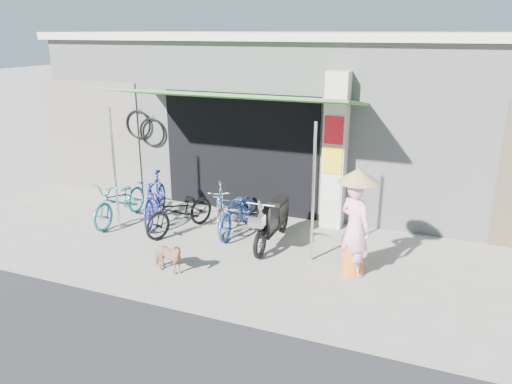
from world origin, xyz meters
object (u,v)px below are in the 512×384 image
at_px(bike_teal, 120,201).
at_px(bike_black, 180,211).
at_px(moped, 273,221).
at_px(bike_silver, 220,207).
at_px(street_dog, 167,257).
at_px(nun, 355,223).
at_px(bike_navy, 236,211).
at_px(bike_blue, 155,198).

xyz_separation_m(bike_teal, bike_black, (1.40, -0.03, -0.02)).
bearing_deg(bike_black, moped, 24.13).
xyz_separation_m(bike_silver, street_dog, (0.03, -2.01, -0.18)).
distance_m(bike_black, moped, 1.83).
height_order(street_dog, moped, moped).
distance_m(street_dog, nun, 3.01).
bearing_deg(bike_navy, bike_black, -160.35).
xyz_separation_m(bike_navy, nun, (2.42, -0.89, 0.45)).
height_order(moped, nun, nun).
distance_m(moped, nun, 1.76).
bearing_deg(bike_teal, bike_black, -2.77).
distance_m(bike_blue, street_dog, 2.33).
height_order(bike_teal, bike_blue, bike_blue).
height_order(bike_blue, bike_navy, bike_blue).
xyz_separation_m(bike_teal, moped, (3.22, 0.11, 0.00)).
bearing_deg(street_dog, bike_black, 30.00).
relative_size(bike_blue, bike_silver, 1.12).
height_order(bike_teal, street_dog, bike_teal).
height_order(bike_black, street_dog, bike_black).
height_order(bike_black, bike_navy, bike_black).
bearing_deg(bike_black, street_dog, -47.38).
height_order(bike_silver, nun, nun).
distance_m(bike_silver, bike_navy, 0.36).
bearing_deg(bike_teal, bike_blue, 18.66).
height_order(bike_teal, moped, moped).
bearing_deg(moped, bike_silver, 165.48).
distance_m(bike_blue, bike_navy, 1.73).
height_order(bike_teal, nun, nun).
relative_size(moped, nun, 0.99).
relative_size(bike_black, bike_silver, 1.08).
relative_size(bike_teal, moped, 0.98).
relative_size(bike_teal, bike_blue, 1.01).
bearing_deg(street_dog, bike_silver, 7.98).
bearing_deg(bike_blue, moped, -21.59).
height_order(bike_teal, bike_silver, bike_silver).
bearing_deg(bike_teal, nun, -7.71).
distance_m(bike_black, street_dog, 1.71).
height_order(bike_black, bike_silver, bike_silver).
height_order(bike_blue, street_dog, bike_blue).
relative_size(bike_blue, street_dog, 2.64).
xyz_separation_m(bike_blue, moped, (2.56, -0.13, -0.06)).
distance_m(bike_teal, street_dog, 2.62).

